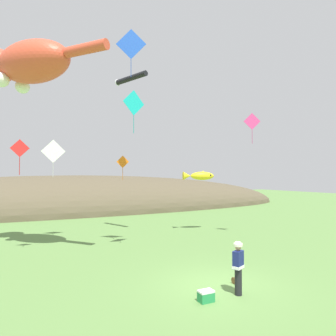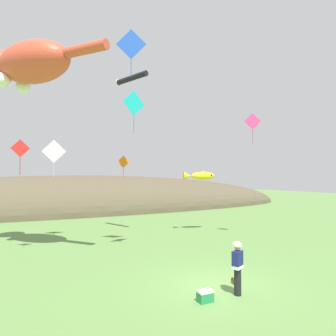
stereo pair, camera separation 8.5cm
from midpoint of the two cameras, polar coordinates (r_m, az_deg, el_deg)
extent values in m
plane|color=#5B8442|center=(11.82, 9.49, -21.35)|extent=(120.00, 120.00, 0.00)
ellipsoid|color=brown|center=(37.43, -16.31, -7.66)|extent=(59.46, 15.09, 8.23)
cylinder|color=black|center=(11.04, 13.35, -20.37)|extent=(0.24, 0.24, 0.88)
cube|color=navy|center=(10.82, 13.33, -16.66)|extent=(0.46, 0.38, 0.60)
cube|color=white|center=(10.89, 13.34, -17.88)|extent=(0.49, 0.41, 0.10)
sphere|color=tan|center=(10.73, 13.31, -14.54)|extent=(0.20, 0.20, 0.20)
cylinder|color=silver|center=(10.71, 13.31, -14.07)|extent=(0.30, 0.30, 0.09)
cylinder|color=silver|center=(10.69, 13.31, -13.76)|extent=(0.20, 0.20, 0.07)
cylinder|color=olive|center=(12.14, 12.74, -20.17)|extent=(0.13, 0.19, 0.19)
cylinder|color=brown|center=(12.10, 12.49, -20.23)|extent=(0.02, 0.25, 0.25)
cylinder|color=brown|center=(12.18, 12.99, -20.11)|extent=(0.02, 0.25, 0.25)
cube|color=#268C4C|center=(10.45, 7.33, -23.20)|extent=(0.48, 0.32, 0.30)
cube|color=white|center=(10.39, 7.33, -22.28)|extent=(0.49, 0.33, 0.06)
ellipsoid|color=#E04C33|center=(17.29, -24.02, 17.90)|extent=(4.49, 4.79, 2.06)
ellipsoid|color=white|center=(17.32, -24.50, 16.58)|extent=(2.74, 2.97, 1.13)
cone|color=#4E1A11|center=(19.85, -28.20, 18.06)|extent=(0.93, 0.93, 0.62)
sphere|color=white|center=(17.78, -28.95, 14.45)|extent=(0.74, 0.74, 0.74)
sphere|color=white|center=(18.52, -25.75, 13.76)|extent=(0.74, 0.74, 0.74)
cylinder|color=#E04C33|center=(15.17, -15.14, 21.08)|extent=(1.81, 2.07, 0.49)
ellipsoid|color=yellow|center=(21.98, 6.77, -1.50)|extent=(1.84, 1.16, 0.61)
cone|color=yellow|center=(21.72, 3.84, -1.51)|extent=(0.72, 0.75, 0.61)
cone|color=yellow|center=(22.00, 6.90, -0.83)|extent=(0.36, 0.36, 0.28)
sphere|color=black|center=(21.93, 8.33, -1.37)|extent=(0.14, 0.14, 0.14)
cylinder|color=black|center=(20.94, -6.82, 16.64)|extent=(1.37, 2.79, 0.36)
torus|color=white|center=(21.99, -9.34, 15.75)|extent=(0.43, 0.21, 0.44)
cube|color=#E53F8C|center=(20.29, 15.93, 8.56)|extent=(0.97, 0.52, 1.09)
cylinder|color=black|center=(20.30, 15.90, 8.55)|extent=(0.65, 0.36, 0.02)
cube|color=#A02C62|center=(20.14, 15.95, 5.77)|extent=(0.03, 0.02, 0.90)
cube|color=orange|center=(22.62, -8.39, 1.18)|extent=(0.83, 0.47, 0.94)
cylinder|color=black|center=(22.63, -8.40, 1.18)|extent=(0.56, 0.32, 0.02)
cube|color=#A95011|center=(22.60, -8.40, -1.15)|extent=(0.03, 0.02, 0.90)
cube|color=#19BFBF|center=(15.69, -6.37, 12.23)|extent=(1.27, 0.36, 1.31)
cylinder|color=black|center=(15.70, -6.38, 12.22)|extent=(0.85, 0.24, 0.02)
cube|color=#118585|center=(15.46, -6.38, 8.25)|extent=(0.03, 0.02, 0.90)
cube|color=blue|center=(16.42, -6.88, 22.38)|extent=(1.39, 0.69, 1.54)
cylinder|color=black|center=(16.43, -6.89, 22.36)|extent=(0.93, 0.47, 0.02)
cube|color=#1A3E97|center=(15.97, -6.89, 18.38)|extent=(0.03, 0.02, 0.90)
cube|color=white|center=(20.05, -20.80, 2.99)|extent=(1.42, 0.32, 1.45)
cylinder|color=black|center=(20.06, -20.80, 2.99)|extent=(0.95, 0.22, 0.02)
cube|color=#A9A9A9|center=(19.99, -20.83, -0.37)|extent=(0.03, 0.01, 0.90)
cube|color=red|center=(16.85, -26.19, 3.40)|extent=(0.90, 0.18, 0.91)
cylinder|color=black|center=(16.87, -26.19, 3.39)|extent=(0.61, 0.12, 0.02)
cube|color=maroon|center=(16.80, -26.23, 0.31)|extent=(0.03, 0.01, 0.90)
camera|label=1|loc=(0.04, -89.83, 0.00)|focal=32.00mm
camera|label=2|loc=(0.04, 90.17, 0.00)|focal=32.00mm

